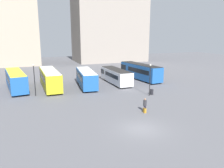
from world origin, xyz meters
TOP-DOWN VIEW (x-y plane):
  - ground_plane at (0.00, 0.00)m, footprint 160.00×160.00m
  - building_block_right at (18.14, 57.23)m, footprint 24.39×14.62m
  - bus_0 at (-12.02, 22.22)m, footprint 3.98×11.41m
  - bus_1 at (-6.51, 21.08)m, footprint 2.75×11.38m
  - bus_2 at (-0.29, 20.03)m, footprint 3.56×10.21m
  - bus_3 at (5.68, 20.61)m, footprint 2.66×10.07m
  - bus_4 at (11.99, 22.54)m, footprint 3.66×12.19m
  - traveler at (2.87, 4.42)m, footprint 0.43×0.43m
  - suitcase at (2.61, 3.97)m, footprint 0.27×0.43m
  - lamp_post_0 at (7.06, 10.35)m, footprint 0.28×0.28m
  - lamp_post_1 at (-9.16, 16.52)m, footprint 0.28×0.28m
  - trash_bin at (7.72, 10.77)m, footprint 0.52×0.52m

SIDE VIEW (x-z plane):
  - ground_plane at x=0.00m, z-range 0.00..0.00m
  - suitcase at x=2.61m, z-range -0.12..0.70m
  - trash_bin at x=7.72m, z-range 0.00..0.85m
  - traveler at x=2.87m, z-range 0.15..1.78m
  - bus_3 at x=5.68m, z-range 0.13..2.88m
  - bus_2 at x=-0.29m, z-range 0.13..3.06m
  - bus_0 at x=-12.02m, z-range 0.14..3.22m
  - bus_1 at x=-6.51m, z-range 0.14..3.33m
  - bus_4 at x=11.99m, z-range 0.14..3.34m
  - lamp_post_0 at x=7.06m, z-range 0.48..5.32m
  - lamp_post_1 at x=-9.16m, z-range 0.48..5.37m
  - building_block_right at x=18.14m, z-range 0.00..36.88m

